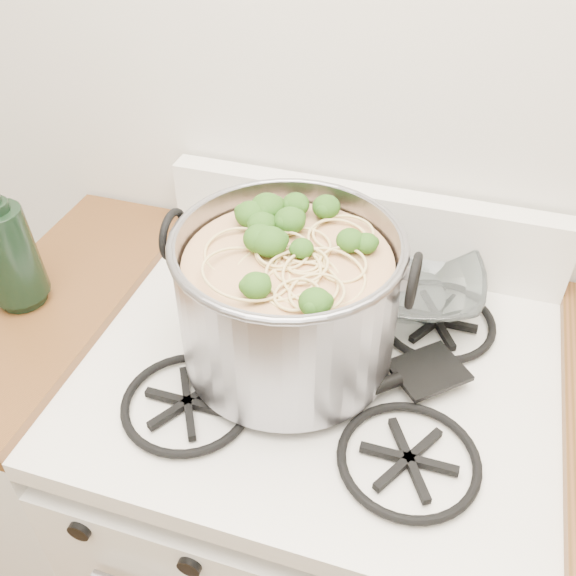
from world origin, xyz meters
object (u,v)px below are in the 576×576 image
(gas_range, at_px, (313,517))
(glass_bowl, at_px, (406,290))
(stock_pot, at_px, (288,300))
(bottle, at_px, (4,240))
(spatula, at_px, (429,368))

(gas_range, height_order, glass_bowl, glass_bowl)
(stock_pot, xyz_separation_m, bottle, (-0.49, -0.02, 0.02))
(gas_range, bearing_deg, stock_pot, -174.66)
(bottle, bearing_deg, stock_pot, -17.21)
(gas_range, height_order, spatula, spatula)
(gas_range, bearing_deg, bottle, -177.67)
(stock_pot, distance_m, glass_bowl, 0.27)
(stock_pot, bearing_deg, glass_bowl, 51.01)
(stock_pot, bearing_deg, bottle, -177.99)
(stock_pot, relative_size, spatula, 1.21)
(stock_pot, xyz_separation_m, glass_bowl, (0.16, 0.20, -0.10))
(stock_pot, distance_m, bottle, 0.49)
(spatula, relative_size, bottle, 1.18)
(gas_range, distance_m, spatula, 0.53)
(gas_range, distance_m, stock_pot, 0.60)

